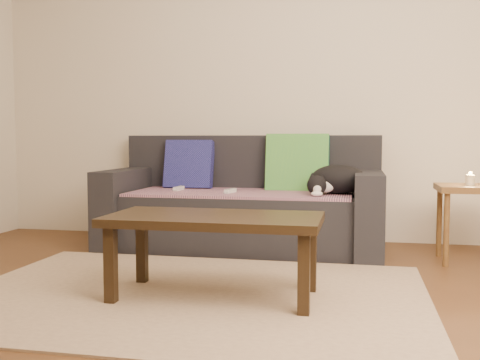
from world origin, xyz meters
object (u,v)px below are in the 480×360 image
(sofa, at_px, (244,207))
(cat, at_px, (337,180))
(wii_remote_a, at_px, (179,188))
(wii_remote_b, at_px, (230,191))
(coffee_table, at_px, (214,226))
(side_table, at_px, (470,199))

(sofa, relative_size, cat, 4.25)
(wii_remote_a, distance_m, wii_remote_b, 0.46)
(wii_remote_b, height_order, coffee_table, wii_remote_b)
(cat, height_order, wii_remote_a, cat)
(side_table, height_order, coffee_table, side_table)
(cat, xyz_separation_m, wii_remote_b, (-0.78, -0.08, -0.09))
(wii_remote_a, height_order, side_table, side_table)
(sofa, distance_m, side_table, 1.63)
(sofa, height_order, wii_remote_b, sofa)
(wii_remote_b, bearing_deg, sofa, -4.84)
(cat, distance_m, side_table, 0.91)
(sofa, height_order, cat, sofa)
(side_table, bearing_deg, wii_remote_a, 176.04)
(wii_remote_a, distance_m, coffee_table, 1.50)
(cat, relative_size, wii_remote_a, 3.30)
(side_table, bearing_deg, sofa, 171.84)
(sofa, bearing_deg, side_table, -8.16)
(wii_remote_b, bearing_deg, coffee_table, -159.62)
(sofa, relative_size, wii_remote_b, 14.00)
(cat, height_order, coffee_table, cat)
(sofa, xyz_separation_m, wii_remote_b, (-0.06, -0.21, 0.15))
(cat, bearing_deg, coffee_table, -127.29)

